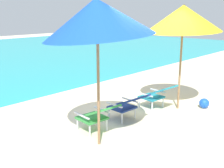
# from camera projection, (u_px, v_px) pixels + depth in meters

# --- Properties ---
(ground_plane) EXTENTS (40.00, 40.00, 0.00)m
(ground_plane) POSITION_uv_depth(u_px,v_px,m) (32.00, 88.00, 9.04)
(ground_plane) COLOR beige
(lounge_chair_left) EXTENTS (0.62, 0.92, 0.68)m
(lounge_chair_left) POSITION_uv_depth(u_px,v_px,m) (97.00, 115.00, 5.52)
(lounge_chair_left) COLOR #338E3D
(lounge_chair_left) RESTS_ON ground_plane
(lounge_chair_center) EXTENTS (0.59, 0.91, 0.68)m
(lounge_chair_center) POSITION_uv_depth(u_px,v_px,m) (128.00, 104.00, 6.17)
(lounge_chair_center) COLOR navy
(lounge_chair_center) RESTS_ON ground_plane
(lounge_chair_right) EXTENTS (0.61, 0.92, 0.68)m
(lounge_chair_right) POSITION_uv_depth(u_px,v_px,m) (157.00, 94.00, 6.93)
(lounge_chair_right) COLOR teal
(lounge_chair_right) RESTS_ON ground_plane
(beach_umbrella_left) EXTENTS (2.71, 2.70, 2.71)m
(beach_umbrella_left) POSITION_uv_depth(u_px,v_px,m) (97.00, 18.00, 4.58)
(beach_umbrella_left) COLOR olive
(beach_umbrella_left) RESTS_ON ground_plane
(beach_umbrella_right) EXTENTS (2.06, 2.04, 2.61)m
(beach_umbrella_right) POSITION_uv_depth(u_px,v_px,m) (183.00, 18.00, 6.51)
(beach_umbrella_right) COLOR olive
(beach_umbrella_right) RESTS_ON ground_plane
(beach_ball) EXTENTS (0.26, 0.26, 0.26)m
(beach_ball) POSITION_uv_depth(u_px,v_px,m) (204.00, 103.00, 7.07)
(beach_ball) COLOR blue
(beach_ball) RESTS_ON ground_plane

